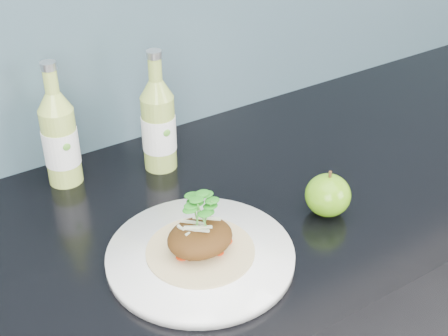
{
  "coord_description": "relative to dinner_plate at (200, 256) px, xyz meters",
  "views": [
    {
      "loc": [
        -0.39,
        1.0,
        1.5
      ],
      "look_at": [
        0.04,
        1.66,
        1.0
      ],
      "focal_mm": 50.0,
      "sensor_mm": 36.0,
      "label": 1
    }
  ],
  "objects": [
    {
      "name": "pork_taco",
      "position": [
        0.0,
        0.0,
        0.04
      ],
      "size": [
        0.16,
        0.16,
        0.1
      ],
      "color": "tan",
      "rests_on": "dinner_plate"
    },
    {
      "name": "cider_bottle_right",
      "position": [
        0.08,
        0.26,
        0.08
      ],
      "size": [
        0.07,
        0.07,
        0.22
      ],
      "rotation": [
        0.0,
        0.0,
        -0.2
      ],
      "color": "#95AE48",
      "rests_on": "kitchen_counter"
    },
    {
      "name": "green_apple",
      "position": [
        0.23,
        -0.01,
        0.03
      ],
      "size": [
        0.07,
        0.07,
        0.08
      ],
      "rotation": [
        0.0,
        0.0,
        0.02
      ],
      "color": "#478F0F",
      "rests_on": "kitchen_counter"
    },
    {
      "name": "cider_bottle_left",
      "position": [
        -0.09,
        0.31,
        0.08
      ],
      "size": [
        0.07,
        0.07,
        0.22
      ],
      "rotation": [
        0.0,
        0.0,
        -0.08
      ],
      "color": "#A7C150",
      "rests_on": "kitchen_counter"
    },
    {
      "name": "dinner_plate",
      "position": [
        0.0,
        0.0,
        0.0
      ],
      "size": [
        0.33,
        0.33,
        0.02
      ],
      "color": "white",
      "rests_on": "kitchen_counter"
    }
  ]
}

